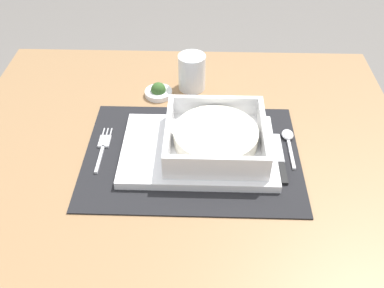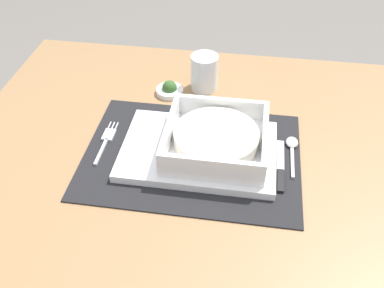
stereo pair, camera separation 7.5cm
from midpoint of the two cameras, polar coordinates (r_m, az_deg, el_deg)
name	(u,v)px [view 2 (the right image)]	position (r m, az deg, el deg)	size (l,w,h in m)	color
dining_table	(185,183)	(0.95, 1.40, -5.24)	(0.91, 0.75, 0.75)	#936D47
placemat	(192,155)	(0.85, 2.54, -1.55)	(0.42, 0.31, 0.00)	black
serving_plate	(199,151)	(0.85, 3.44, -0.97)	(0.30, 0.20, 0.02)	white
porridge_bowl	(216,139)	(0.83, 5.78, 0.52)	(0.19, 0.19, 0.05)	white
fork	(107,139)	(0.89, -8.67, 0.56)	(0.02, 0.13, 0.00)	silver
spoon	(292,146)	(0.89, 15.31, -0.40)	(0.02, 0.11, 0.01)	silver
butter_knife	(280,168)	(0.84, 14.01, -3.22)	(0.01, 0.14, 0.01)	black
drinking_glass	(204,74)	(1.02, 3.76, 9.00)	(0.06, 0.06, 0.08)	white
condiment_saucer	(170,90)	(1.01, -0.79, 7.04)	(0.06, 0.06, 0.03)	white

